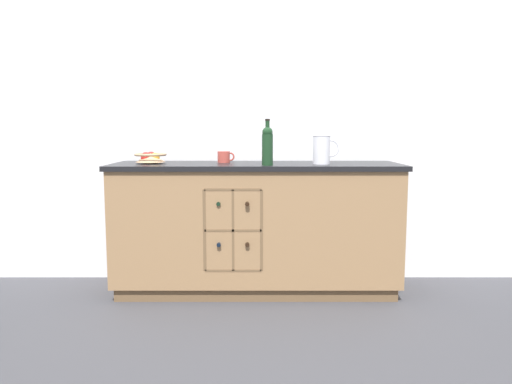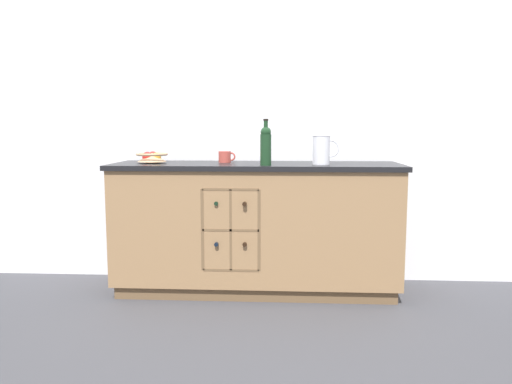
% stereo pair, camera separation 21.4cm
% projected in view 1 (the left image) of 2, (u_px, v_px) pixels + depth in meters
% --- Properties ---
extents(ground_plane, '(14.00, 14.00, 0.00)m').
position_uv_depth(ground_plane, '(256.00, 290.00, 3.68)').
color(ground_plane, '#424247').
extents(back_wall, '(4.42, 0.06, 2.55)m').
position_uv_depth(back_wall, '(256.00, 117.00, 3.87)').
color(back_wall, white).
rests_on(back_wall, ground_plane).
extents(kitchen_island, '(2.06, 0.62, 0.94)m').
position_uv_depth(kitchen_island, '(256.00, 227.00, 3.62)').
color(kitchen_island, brown).
rests_on(kitchen_island, ground_plane).
extents(fruit_bowl, '(0.23, 0.23, 0.08)m').
position_uv_depth(fruit_bowl, '(151.00, 157.00, 3.56)').
color(fruit_bowl, tan).
rests_on(fruit_bowl, kitchen_island).
extents(white_pitcher, '(0.19, 0.12, 0.20)m').
position_uv_depth(white_pitcher, '(322.00, 149.00, 3.49)').
color(white_pitcher, white).
rests_on(white_pitcher, kitchen_island).
extents(ceramic_mug, '(0.13, 0.09, 0.08)m').
position_uv_depth(ceramic_mug, '(224.00, 157.00, 3.66)').
color(ceramic_mug, '#B7473D').
rests_on(ceramic_mug, kitchen_island).
extents(standing_wine_bottle, '(0.08, 0.08, 0.31)m').
position_uv_depth(standing_wine_bottle, '(267.00, 145.00, 3.36)').
color(standing_wine_bottle, '#19381E').
rests_on(standing_wine_bottle, kitchen_island).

